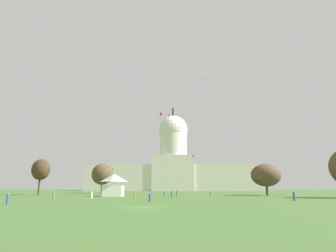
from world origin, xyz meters
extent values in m
plane|color=#42662D|center=(0.00, 0.00, 0.00)|extent=(800.00, 800.00, 0.00)
cube|color=silver|center=(-39.23, 185.21, 10.28)|extent=(71.26, 21.50, 20.55)
cube|color=silver|center=(32.02, 185.21, 10.28)|extent=(71.26, 21.50, 20.55)
cube|color=silver|center=(-3.61, 185.21, 14.07)|extent=(33.41, 23.65, 28.14)
cylinder|color=silver|center=(-3.61, 185.21, 39.42)|extent=(22.68, 22.68, 22.56)
sphere|color=silver|center=(-3.61, 185.21, 50.70)|extent=(24.38, 24.38, 24.38)
cylinder|color=#2D3833|center=(-3.61, 185.21, 66.42)|extent=(1.80, 1.80, 7.05)
cube|color=white|center=(-14.69, 41.34, 1.49)|extent=(5.72, 5.99, 2.97)
pyramid|color=white|center=(-14.69, 41.34, 5.16)|extent=(6.00, 6.29, 2.18)
cylinder|color=brown|center=(31.50, 53.55, 2.10)|extent=(0.74, 0.74, 4.19)
ellipsoid|color=brown|center=(31.50, 53.55, 6.35)|extent=(11.91, 12.21, 7.20)
cylinder|color=brown|center=(-31.71, 84.46, 2.80)|extent=(0.52, 0.52, 5.60)
ellipsoid|color=brown|center=(-31.71, 84.46, 8.43)|extent=(12.74, 12.84, 9.44)
cylinder|color=#42301E|center=(-45.46, 57.30, 3.25)|extent=(0.60, 0.60, 6.50)
ellipsoid|color=#42301E|center=(-45.46, 57.30, 8.70)|extent=(9.50, 9.40, 7.33)
cylinder|color=#1E757A|center=(-5.65, 54.78, 0.67)|extent=(0.48, 0.48, 1.35)
sphere|color=#A37556|center=(-5.65, 54.78, 1.46)|extent=(0.27, 0.27, 0.23)
cylinder|color=#3D5684|center=(25.83, 18.27, 0.75)|extent=(0.52, 0.52, 1.50)
sphere|color=#A37556|center=(25.83, 18.27, 1.61)|extent=(0.26, 0.26, 0.21)
cylinder|color=#1E757A|center=(-1.06, 52.92, 0.66)|extent=(0.65, 0.65, 1.33)
sphere|color=beige|center=(-1.06, 52.92, 1.45)|extent=(0.33, 0.33, 0.24)
cylinder|color=gray|center=(12.61, 41.74, 0.67)|extent=(0.50, 0.50, 1.34)
sphere|color=tan|center=(12.61, 41.74, 1.47)|extent=(0.35, 0.35, 0.25)
cylinder|color=#703D93|center=(-0.79, 14.06, 0.65)|extent=(0.52, 0.52, 1.30)
sphere|color=beige|center=(-0.79, 14.06, 1.41)|extent=(0.28, 0.28, 0.22)
cylinder|color=silver|center=(-15.55, 25.99, 0.75)|extent=(0.56, 0.56, 1.51)
sphere|color=#A37556|center=(-15.55, 25.99, 1.62)|extent=(0.30, 0.30, 0.22)
cylinder|color=#3D5684|center=(1.98, 36.62, 0.76)|extent=(0.52, 0.52, 1.53)
sphere|color=beige|center=(1.98, 36.62, 1.63)|extent=(0.28, 0.28, 0.21)
cylinder|color=olive|center=(3.17, 43.46, 0.76)|extent=(0.51, 0.51, 1.52)
sphere|color=brown|center=(3.17, 43.46, 1.65)|extent=(0.36, 0.36, 0.26)
cylinder|color=gray|center=(-23.77, 24.93, 0.74)|extent=(0.59, 0.59, 1.47)
sphere|color=tan|center=(-23.77, 24.93, 1.59)|extent=(0.34, 0.34, 0.24)
cylinder|color=orange|center=(-8.36, 40.54, 0.72)|extent=(0.60, 0.60, 1.44)
sphere|color=tan|center=(-8.36, 40.54, 1.55)|extent=(0.30, 0.30, 0.22)
cylinder|color=#3D5684|center=(-20.48, 4.44, 0.70)|extent=(0.53, 0.53, 1.39)
sphere|color=tan|center=(-20.48, 4.44, 1.50)|extent=(0.29, 0.29, 0.23)
cube|color=black|center=(-1.21, 78.89, 33.95)|extent=(0.37, 0.54, 1.04)
cylinder|color=black|center=(-1.15, 78.89, 32.25)|extent=(0.17, 0.29, 2.39)
pyramid|color=#D1339E|center=(11.92, 155.15, 42.13)|extent=(1.53, 1.36, 0.20)
cylinder|color=#D1339E|center=(11.79, 155.40, 39.85)|extent=(0.07, 0.41, 3.06)
pyramid|color=blue|center=(-29.66, 137.15, 14.40)|extent=(1.14, 1.23, 0.25)
cylinder|color=yellow|center=(-29.43, 137.33, 12.58)|extent=(0.32, 0.34, 2.69)
cube|color=red|center=(-3.78, 69.20, 31.55)|extent=(1.14, 1.10, 0.54)
cube|color=red|center=(-3.78, 69.20, 32.16)|extent=(1.14, 1.10, 0.54)
cylinder|color=red|center=(-3.94, 69.20, 29.87)|extent=(0.41, 0.28, 2.97)
cube|color=#8CD133|center=(-31.01, 100.62, 11.20)|extent=(1.00, 1.01, 0.48)
cube|color=#8CD133|center=(-31.01, 100.62, 11.87)|extent=(1.00, 1.01, 0.48)
cylinder|color=#8CD133|center=(-31.06, 100.62, 9.32)|extent=(0.27, 0.20, 3.33)
cube|color=teal|center=(10.51, 118.67, 20.22)|extent=(0.95, 0.95, 1.49)
cylinder|color=teal|center=(10.32, 118.67, 18.16)|extent=(0.29, 0.12, 2.68)
pyramid|color=orange|center=(-2.87, 90.23, 18.09)|extent=(1.45, 1.73, 0.43)
cylinder|color=teal|center=(-2.54, 90.05, 16.24)|extent=(0.07, 0.29, 1.88)
cube|color=pink|center=(14.14, 64.29, 46.54)|extent=(0.71, 0.34, 1.52)
cylinder|color=black|center=(14.33, 64.29, 44.84)|extent=(0.20, 0.21, 1.95)
camera|label=1|loc=(5.36, -33.91, 2.32)|focal=28.09mm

